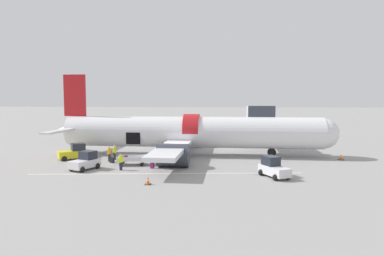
{
  "coord_description": "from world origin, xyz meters",
  "views": [
    {
      "loc": [
        5.79,
        -36.16,
        6.83
      ],
      "look_at": [
        1.32,
        3.74,
        3.42
      ],
      "focal_mm": 32.0,
      "sensor_mm": 36.0,
      "label": 1
    }
  ],
  "objects_px": {
    "suitcase_on_tarmac_upright": "(152,165)",
    "baggage_tug_lead": "(273,168)",
    "ground_crew_loader_a": "(121,162)",
    "suitcase_on_tarmac_spare": "(112,160)",
    "ground_crew_supervisor": "(115,152)",
    "baggage_tug_mid": "(85,162)",
    "baggage_cart_loading": "(132,160)",
    "ground_crew_loader_b": "(109,153)",
    "ground_crew_driver": "(160,152)",
    "baggage_tug_rear": "(75,152)",
    "airplane": "(188,133)"
  },
  "relations": [
    {
      "from": "suitcase_on_tarmac_upright",
      "to": "baggage_tug_lead",
      "type": "bearing_deg",
      "value": -12.39
    },
    {
      "from": "ground_crew_loader_a",
      "to": "suitcase_on_tarmac_spare",
      "type": "bearing_deg",
      "value": 121.09
    },
    {
      "from": "ground_crew_supervisor",
      "to": "suitcase_on_tarmac_spare",
      "type": "height_order",
      "value": "ground_crew_supervisor"
    },
    {
      "from": "baggage_tug_lead",
      "to": "ground_crew_loader_a",
      "type": "distance_m",
      "value": 14.28
    },
    {
      "from": "baggage_tug_mid",
      "to": "ground_crew_supervisor",
      "type": "distance_m",
      "value": 5.7
    },
    {
      "from": "baggage_cart_loading",
      "to": "ground_crew_loader_b",
      "type": "xyz_separation_m",
      "value": [
        -3.09,
        1.77,
        0.38
      ]
    },
    {
      "from": "baggage_tug_mid",
      "to": "ground_crew_driver",
      "type": "relative_size",
      "value": 1.87
    },
    {
      "from": "suitcase_on_tarmac_upright",
      "to": "ground_crew_loader_b",
      "type": "bearing_deg",
      "value": 149.87
    },
    {
      "from": "ground_crew_driver",
      "to": "baggage_tug_lead",
      "type": "bearing_deg",
      "value": -31.11
    },
    {
      "from": "baggage_tug_mid",
      "to": "baggage_tug_rear",
      "type": "bearing_deg",
      "value": 124.18
    },
    {
      "from": "ground_crew_driver",
      "to": "baggage_tug_mid",
      "type": "bearing_deg",
      "value": -137.6
    },
    {
      "from": "suitcase_on_tarmac_upright",
      "to": "ground_crew_supervisor",
      "type": "bearing_deg",
      "value": 140.95
    },
    {
      "from": "baggage_tug_lead",
      "to": "ground_crew_supervisor",
      "type": "distance_m",
      "value": 18.11
    },
    {
      "from": "baggage_tug_mid",
      "to": "ground_crew_supervisor",
      "type": "xyz_separation_m",
      "value": [
        0.98,
        5.61,
        0.11
      ]
    },
    {
      "from": "ground_crew_loader_a",
      "to": "ground_crew_driver",
      "type": "xyz_separation_m",
      "value": [
        2.72,
        5.64,
        0.1
      ]
    },
    {
      "from": "ground_crew_driver",
      "to": "suitcase_on_tarmac_upright",
      "type": "height_order",
      "value": "ground_crew_driver"
    },
    {
      "from": "ground_crew_supervisor",
      "to": "suitcase_on_tarmac_spare",
      "type": "distance_m",
      "value": 2.09
    },
    {
      "from": "suitcase_on_tarmac_upright",
      "to": "baggage_cart_loading",
      "type": "bearing_deg",
      "value": 149.47
    },
    {
      "from": "airplane",
      "to": "baggage_tug_rear",
      "type": "height_order",
      "value": "airplane"
    },
    {
      "from": "suitcase_on_tarmac_upright",
      "to": "suitcase_on_tarmac_spare",
      "type": "distance_m",
      "value": 5.5
    },
    {
      "from": "ground_crew_driver",
      "to": "ground_crew_loader_a",
      "type": "bearing_deg",
      "value": -115.73
    },
    {
      "from": "baggage_cart_loading",
      "to": "suitcase_on_tarmac_spare",
      "type": "distance_m",
      "value": 2.66
    },
    {
      "from": "baggage_cart_loading",
      "to": "ground_crew_supervisor",
      "type": "bearing_deg",
      "value": 134.95
    },
    {
      "from": "ground_crew_loader_a",
      "to": "ground_crew_supervisor",
      "type": "distance_m",
      "value": 6.1
    },
    {
      "from": "ground_crew_supervisor",
      "to": "airplane",
      "type": "bearing_deg",
      "value": 26.75
    },
    {
      "from": "suitcase_on_tarmac_upright",
      "to": "suitcase_on_tarmac_spare",
      "type": "height_order",
      "value": "suitcase_on_tarmac_upright"
    },
    {
      "from": "ground_crew_supervisor",
      "to": "suitcase_on_tarmac_upright",
      "type": "bearing_deg",
      "value": -39.05
    },
    {
      "from": "airplane",
      "to": "suitcase_on_tarmac_upright",
      "type": "relative_size",
      "value": 46.89
    },
    {
      "from": "ground_crew_loader_a",
      "to": "suitcase_on_tarmac_spare",
      "type": "relative_size",
      "value": 2.38
    },
    {
      "from": "ground_crew_loader_b",
      "to": "airplane",
      "type": "bearing_deg",
      "value": 32.1
    },
    {
      "from": "suitcase_on_tarmac_spare",
      "to": "baggage_cart_loading",
      "type": "bearing_deg",
      "value": -20.1
    },
    {
      "from": "baggage_tug_rear",
      "to": "baggage_tug_lead",
      "type": "bearing_deg",
      "value": -17.14
    },
    {
      "from": "airplane",
      "to": "ground_crew_supervisor",
      "type": "distance_m",
      "value": 9.04
    },
    {
      "from": "airplane",
      "to": "baggage_tug_lead",
      "type": "distance_m",
      "value": 14.13
    },
    {
      "from": "ground_crew_loader_a",
      "to": "suitcase_on_tarmac_spare",
      "type": "xyz_separation_m",
      "value": [
        -2.16,
        3.58,
        -0.56
      ]
    },
    {
      "from": "airplane",
      "to": "ground_crew_supervisor",
      "type": "xyz_separation_m",
      "value": [
        -7.9,
        -3.98,
        -1.87
      ]
    },
    {
      "from": "ground_crew_driver",
      "to": "ground_crew_supervisor",
      "type": "relative_size",
      "value": 1.09
    },
    {
      "from": "ground_crew_loader_b",
      "to": "suitcase_on_tarmac_upright",
      "type": "relative_size",
      "value": 2.27
    },
    {
      "from": "ground_crew_loader_b",
      "to": "ground_crew_driver",
      "type": "bearing_deg",
      "value": 12.35
    },
    {
      "from": "baggage_cart_loading",
      "to": "ground_crew_supervisor",
      "type": "xyz_separation_m",
      "value": [
        -2.88,
        2.88,
        0.36
      ]
    },
    {
      "from": "baggage_tug_mid",
      "to": "ground_crew_driver",
      "type": "bearing_deg",
      "value": 42.4
    },
    {
      "from": "baggage_tug_rear",
      "to": "suitcase_on_tarmac_upright",
      "type": "relative_size",
      "value": 4.71
    },
    {
      "from": "ground_crew_loader_b",
      "to": "suitcase_on_tarmac_upright",
      "type": "xyz_separation_m",
      "value": [
        5.57,
        -3.23,
        -0.57
      ]
    },
    {
      "from": "suitcase_on_tarmac_upright",
      "to": "ground_crew_driver",
      "type": "bearing_deg",
      "value": 91.12
    },
    {
      "from": "ground_crew_driver",
      "to": "suitcase_on_tarmac_upright",
      "type": "distance_m",
      "value": 4.47
    },
    {
      "from": "baggage_cart_loading",
      "to": "suitcase_on_tarmac_spare",
      "type": "height_order",
      "value": "baggage_cart_loading"
    },
    {
      "from": "ground_crew_loader_a",
      "to": "ground_crew_loader_b",
      "type": "bearing_deg",
      "value": 121.9
    },
    {
      "from": "ground_crew_supervisor",
      "to": "suitcase_on_tarmac_upright",
      "type": "xyz_separation_m",
      "value": [
        5.35,
        -4.34,
        -0.54
      ]
    },
    {
      "from": "airplane",
      "to": "suitcase_on_tarmac_upright",
      "type": "xyz_separation_m",
      "value": [
        -2.55,
        -8.32,
        -2.41
      ]
    },
    {
      "from": "airplane",
      "to": "suitcase_on_tarmac_spare",
      "type": "distance_m",
      "value": 9.89
    }
  ]
}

